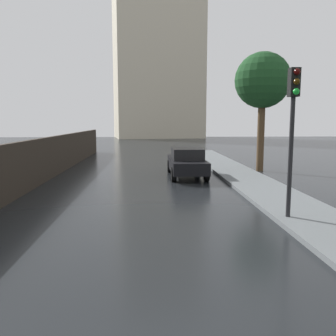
# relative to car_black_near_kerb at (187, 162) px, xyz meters

# --- Properties ---
(car_black_near_kerb) EXTENTS (1.77, 4.44, 1.45)m
(car_black_near_kerb) POSITION_rel_car_black_near_kerb_xyz_m (0.00, 0.00, 0.00)
(car_black_near_kerb) COLOR black
(car_black_near_kerb) RESTS_ON ground
(traffic_light) EXTENTS (0.26, 0.39, 4.02)m
(traffic_light) POSITION_rel_car_black_near_kerb_xyz_m (1.98, -8.08, 2.20)
(traffic_light) COLOR black
(traffic_light) RESTS_ON sidewalk_strip
(street_tree_near) EXTENTS (3.00, 3.00, 6.46)m
(street_tree_near) POSITION_rel_car_black_near_kerb_xyz_m (4.28, 1.81, 4.14)
(street_tree_near) COLOR #4C3823
(street_tree_near) RESTS_ON ground
(distant_tower) EXTENTS (15.18, 11.85, 30.70)m
(distant_tower) POSITION_rel_car_black_near_kerb_xyz_m (-0.49, 41.98, 14.60)
(distant_tower) COLOR beige
(distant_tower) RESTS_ON ground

